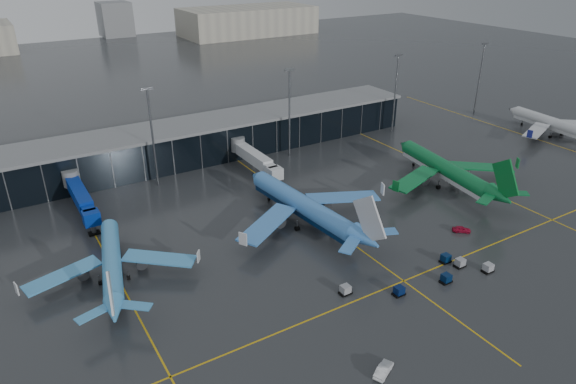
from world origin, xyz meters
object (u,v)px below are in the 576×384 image
airliner_arkefly (110,251)px  baggage_carts (432,275)px  airliner_klm_near (302,194)px  mobile_airstair (337,231)px  airliner_aer_lingus (446,159)px  service_van_red (461,229)px  service_van_white (384,370)px  airliner_ba (555,117)px

airliner_arkefly → baggage_carts: size_ratio=1.24×
airliner_klm_near → mobile_airstair: 10.95m
airliner_klm_near → airliner_aer_lingus: size_ratio=1.02×
service_van_red → airliner_aer_lingus: bearing=1.9°
airliner_klm_near → baggage_carts: size_ratio=1.53×
mobile_airstair → service_van_white: mobile_airstair is taller
airliner_arkefly → airliner_klm_near: airliner_klm_near is taller
airliner_ba → service_van_white: 126.62m
airliner_aer_lingus → baggage_carts: size_ratio=1.50×
airliner_klm_near → airliner_arkefly: bearing=174.1°
airliner_klm_near → service_van_white: bearing=-113.0°
airliner_aer_lingus → baggage_carts: bearing=-130.1°
mobile_airstair → service_van_white: bearing=-102.6°
airliner_aer_lingus → mobile_airstair: size_ratio=12.18×
service_van_red → airliner_arkefly: bearing=111.5°
airliner_ba → mobile_airstair: bearing=-165.8°
airliner_klm_near → airliner_ba: airliner_klm_near is taller
airliner_arkefly → mobile_airstair: (45.12, -8.99, -4.85)m
airliner_klm_near → airliner_aer_lingus: bearing=-7.2°
airliner_klm_near → service_van_red: size_ratio=11.75×
airliner_ba → airliner_aer_lingus: bearing=-166.3°
baggage_carts → service_van_red: bearing=26.5°
service_van_red → baggage_carts: bearing=156.0°
mobile_airstair → service_van_red: 27.02m
airliner_aer_lingus → airliner_ba: size_ratio=1.11×
airliner_klm_near → airliner_ba: size_ratio=1.13×
mobile_airstair → airliner_arkefly: bearing=-177.1°
mobile_airstair → service_van_white: size_ratio=0.83×
airliner_aer_lingus → service_van_white: airliner_aer_lingus is taller
airliner_aer_lingus → service_van_white: size_ratio=10.06×
service_van_white → airliner_ba: bearing=-93.2°
baggage_carts → service_van_red: size_ratio=7.66×
airliner_arkefly → service_van_red: bearing=-5.6°
baggage_carts → mobile_airstair: size_ratio=8.12×
airliner_arkefly → mobile_airstair: bearing=1.2°
baggage_carts → mobile_airstair: (-5.44, 22.35, 0.01)m
airliner_aer_lingus → mobile_airstair: 39.86m
airliner_aer_lingus → airliner_klm_near: bearing=-173.3°
airliner_arkefly → service_van_red: airliner_arkefly is taller
airliner_arkefly → mobile_airstair: 46.26m
mobile_airstair → service_van_red: size_ratio=0.94×
airliner_klm_near → baggage_carts: (9.09, -30.62, -6.20)m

